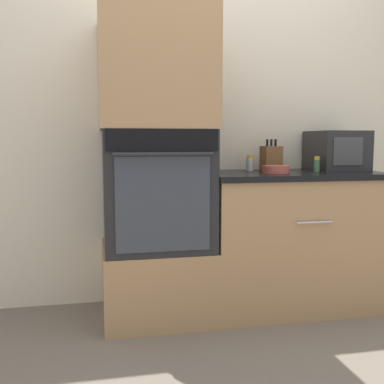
{
  "coord_description": "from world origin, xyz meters",
  "views": [
    {
      "loc": [
        -0.65,
        -2.35,
        1.06
      ],
      "look_at": [
        -0.12,
        0.21,
        0.77
      ],
      "focal_mm": 42.0,
      "sensor_mm": 36.0,
      "label": 1
    }
  ],
  "objects_px": {
    "knife_block": "(271,158)",
    "condiment_jar_mid": "(250,163)",
    "condiment_jar_near": "(317,164)",
    "bowl": "(276,169)",
    "microwave": "(336,151)",
    "wall_oven": "(156,189)"
  },
  "relations": [
    {
      "from": "knife_block",
      "to": "condiment_jar_mid",
      "type": "xyz_separation_m",
      "value": [
        -0.13,
        0.03,
        -0.03
      ]
    },
    {
      "from": "condiment_jar_near",
      "to": "knife_block",
      "type": "bearing_deg",
      "value": 150.83
    },
    {
      "from": "bowl",
      "to": "microwave",
      "type": "bearing_deg",
      "value": 20.73
    },
    {
      "from": "condiment_jar_near",
      "to": "microwave",
      "type": "bearing_deg",
      "value": 30.26
    },
    {
      "from": "knife_block",
      "to": "bowl",
      "type": "relative_size",
      "value": 1.24
    },
    {
      "from": "bowl",
      "to": "condiment_jar_mid",
      "type": "xyz_separation_m",
      "value": [
        -0.08,
        0.25,
        0.03
      ]
    },
    {
      "from": "knife_block",
      "to": "microwave",
      "type": "bearing_deg",
      "value": -3.65
    },
    {
      "from": "condiment_jar_near",
      "to": "condiment_jar_mid",
      "type": "relative_size",
      "value": 0.97
    },
    {
      "from": "microwave",
      "to": "knife_block",
      "type": "xyz_separation_m",
      "value": [
        -0.45,
        0.03,
        -0.05
      ]
    },
    {
      "from": "wall_oven",
      "to": "knife_block",
      "type": "bearing_deg",
      "value": 10.14
    },
    {
      "from": "wall_oven",
      "to": "condiment_jar_near",
      "type": "xyz_separation_m",
      "value": [
        1.03,
        -0.0,
        0.14
      ]
    },
    {
      "from": "wall_oven",
      "to": "condiment_jar_mid",
      "type": "distance_m",
      "value": 0.68
    },
    {
      "from": "microwave",
      "to": "bowl",
      "type": "xyz_separation_m",
      "value": [
        -0.51,
        -0.19,
        -0.11
      ]
    },
    {
      "from": "condiment_jar_near",
      "to": "condiment_jar_mid",
      "type": "height_order",
      "value": "condiment_jar_mid"
    },
    {
      "from": "microwave",
      "to": "knife_block",
      "type": "relative_size",
      "value": 1.75
    },
    {
      "from": "microwave",
      "to": "knife_block",
      "type": "bearing_deg",
      "value": 176.35
    },
    {
      "from": "knife_block",
      "to": "condiment_jar_mid",
      "type": "distance_m",
      "value": 0.14
    },
    {
      "from": "wall_oven",
      "to": "condiment_jar_mid",
      "type": "bearing_deg",
      "value": 14.87
    },
    {
      "from": "wall_oven",
      "to": "condiment_jar_near",
      "type": "distance_m",
      "value": 1.04
    },
    {
      "from": "knife_block",
      "to": "condiment_jar_mid",
      "type": "relative_size",
      "value": 2.05
    },
    {
      "from": "wall_oven",
      "to": "condiment_jar_mid",
      "type": "relative_size",
      "value": 6.95
    },
    {
      "from": "microwave",
      "to": "wall_oven",
      "type": "bearing_deg",
      "value": -174.87
    }
  ]
}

